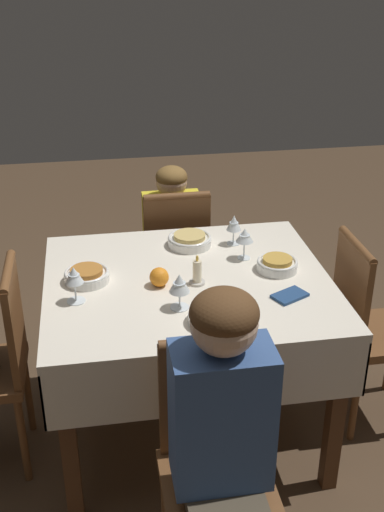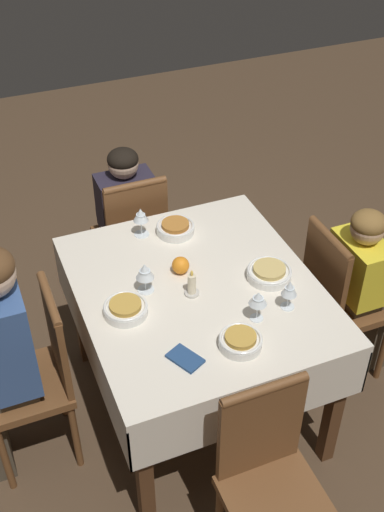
{
  "view_description": "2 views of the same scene",
  "coord_description": "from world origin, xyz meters",
  "px_view_note": "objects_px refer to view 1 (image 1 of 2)",
  "views": [
    {
      "loc": [
        0.36,
        2.26,
        2.04
      ],
      "look_at": [
        -0.01,
        0.02,
        0.89
      ],
      "focal_mm": 45.0,
      "sensor_mm": 36.0,
      "label": 1
    },
    {
      "loc": [
        -1.91,
        0.8,
        2.6
      ],
      "look_at": [
        0.04,
        0.01,
        0.92
      ],
      "focal_mm": 45.0,
      "sensor_mm": 36.0,
      "label": 2
    }
  ],
  "objects_px": {
    "chair_west": "(369,323)",
    "bowl_north": "(214,316)",
    "candle_centerpiece": "(197,274)",
    "orange_fruit": "(159,277)",
    "chair_south": "(175,258)",
    "wine_glass_south": "(234,224)",
    "bowl_west": "(277,264)",
    "person_adult_denim": "(224,450)",
    "person_child_yellow": "(171,240)",
    "wine_glass_east": "(74,277)",
    "chair_north": "(214,458)",
    "wine_glass_west": "(245,236)",
    "bowl_east": "(87,275)",
    "napkin_red_folded": "(290,296)",
    "wine_glass_north": "(179,284)",
    "bowl_south": "(190,240)",
    "dining_table": "(188,301)"
  },
  "relations": [
    {
      "from": "person_child_yellow",
      "to": "bowl_east",
      "type": "bearing_deg",
      "value": 61.38
    },
    {
      "from": "chair_west",
      "to": "bowl_west",
      "type": "xyz_separation_m",
      "value": [
        0.42,
        -0.06,
        0.3
      ]
    },
    {
      "from": "person_adult_denim",
      "to": "bowl_south",
      "type": "relative_size",
      "value": 6.01
    },
    {
      "from": "bowl_north",
      "to": "bowl_east",
      "type": "relative_size",
      "value": 1.01
    },
    {
      "from": "wine_glass_north",
      "to": "wine_glass_west",
      "type": "xyz_separation_m",
      "value": [
        -0.34,
        -0.36,
        0.01
      ]
    },
    {
      "from": "bowl_north",
      "to": "orange_fruit",
      "type": "height_order",
      "value": "orange_fruit"
    },
    {
      "from": "dining_table",
      "to": "orange_fruit",
      "type": "xyz_separation_m",
      "value": [
        0.12,
        0.03,
        0.14
      ]
    },
    {
      "from": "bowl_west",
      "to": "wine_glass_west",
      "type": "bearing_deg",
      "value": -48.56
    },
    {
      "from": "chair_west",
      "to": "bowl_north",
      "type": "height_order",
      "value": "chair_west"
    },
    {
      "from": "bowl_east",
      "to": "napkin_red_folded",
      "type": "xyz_separation_m",
      "value": [
        -0.77,
        0.26,
        -0.02
      ]
    },
    {
      "from": "wine_glass_north",
      "to": "bowl_west",
      "type": "distance_m",
      "value": 0.51
    },
    {
      "from": "chair_west",
      "to": "orange_fruit",
      "type": "height_order",
      "value": "chair_west"
    },
    {
      "from": "person_adult_denim",
      "to": "person_child_yellow",
      "type": "distance_m",
      "value": 1.75
    },
    {
      "from": "chair_south",
      "to": "bowl_west",
      "type": "relative_size",
      "value": 5.34
    },
    {
      "from": "chair_south",
      "to": "wine_glass_south",
      "type": "xyz_separation_m",
      "value": [
        -0.21,
        0.42,
        0.37
      ]
    },
    {
      "from": "wine_glass_south",
      "to": "candle_centerpiece",
      "type": "bearing_deg",
      "value": 56.26
    },
    {
      "from": "orange_fruit",
      "to": "bowl_east",
      "type": "bearing_deg",
      "value": -16.54
    },
    {
      "from": "bowl_north",
      "to": "bowl_west",
      "type": "distance_m",
      "value": 0.49
    },
    {
      "from": "bowl_north",
      "to": "person_child_yellow",
      "type": "bearing_deg",
      "value": -90.24
    },
    {
      "from": "dining_table",
      "to": "wine_glass_west",
      "type": "distance_m",
      "value": 0.37
    },
    {
      "from": "candle_centerpiece",
      "to": "orange_fruit",
      "type": "height_order",
      "value": "candle_centerpiece"
    },
    {
      "from": "chair_north",
      "to": "wine_glass_west",
      "type": "distance_m",
      "value": 0.99
    },
    {
      "from": "candle_centerpiece",
      "to": "bowl_north",
      "type": "bearing_deg",
      "value": 91.73
    },
    {
      "from": "wine_glass_north",
      "to": "napkin_red_folded",
      "type": "height_order",
      "value": "wine_glass_north"
    },
    {
      "from": "dining_table",
      "to": "bowl_west",
      "type": "bearing_deg",
      "value": -176.66
    },
    {
      "from": "bowl_south",
      "to": "bowl_east",
      "type": "bearing_deg",
      "value": 29.38
    },
    {
      "from": "bowl_north",
      "to": "wine_glass_south",
      "type": "relative_size",
      "value": 1.31
    },
    {
      "from": "wine_glass_west",
      "to": "candle_centerpiece",
      "type": "relative_size",
      "value": 1.11
    },
    {
      "from": "chair_north",
      "to": "bowl_north",
      "type": "xyz_separation_m",
      "value": [
        -0.07,
        -0.39,
        0.3
      ]
    },
    {
      "from": "chair_north",
      "to": "orange_fruit",
      "type": "height_order",
      "value": "chair_north"
    },
    {
      "from": "wine_glass_south",
      "to": "candle_centerpiece",
      "type": "height_order",
      "value": "wine_glass_south"
    },
    {
      "from": "orange_fruit",
      "to": "chair_south",
      "type": "bearing_deg",
      "value": -102.45
    },
    {
      "from": "dining_table",
      "to": "bowl_east",
      "type": "bearing_deg",
      "value": -7.62
    },
    {
      "from": "dining_table",
      "to": "wine_glass_south",
      "type": "xyz_separation_m",
      "value": [
        -0.26,
        -0.3,
        0.2
      ]
    },
    {
      "from": "wine_glass_west",
      "to": "orange_fruit",
      "type": "xyz_separation_m",
      "value": [
        0.39,
        0.18,
        -0.07
      ]
    },
    {
      "from": "wine_glass_north",
      "to": "bowl_west",
      "type": "height_order",
      "value": "wine_glass_north"
    },
    {
      "from": "chair_south",
      "to": "wine_glass_east",
      "type": "distance_m",
      "value": 1.03
    },
    {
      "from": "wine_glass_north",
      "to": "chair_north",
      "type": "bearing_deg",
      "value": 94.1
    },
    {
      "from": "candle_centerpiece",
      "to": "orange_fruit",
      "type": "xyz_separation_m",
      "value": [
        0.15,
        -0.01,
        -0.01
      ]
    },
    {
      "from": "dining_table",
      "to": "person_child_yellow",
      "type": "bearing_deg",
      "value": -92.96
    },
    {
      "from": "wine_glass_east",
      "to": "wine_glass_west",
      "type": "relative_size",
      "value": 1.05
    },
    {
      "from": "wine_glass_east",
      "to": "bowl_south",
      "type": "bearing_deg",
      "value": -140.7
    },
    {
      "from": "bowl_south",
      "to": "wine_glass_east",
      "type": "bearing_deg",
      "value": 39.3
    },
    {
      "from": "wine_glass_south",
      "to": "wine_glass_north",
      "type": "bearing_deg",
      "value": 57.74
    },
    {
      "from": "person_child_yellow",
      "to": "orange_fruit",
      "type": "xyz_separation_m",
      "value": [
        0.17,
        0.91,
        0.27
      ]
    },
    {
      "from": "wine_glass_north",
      "to": "orange_fruit",
      "type": "relative_size",
      "value": 1.83
    },
    {
      "from": "wine_glass_east",
      "to": "candle_centerpiece",
      "type": "distance_m",
      "value": 0.49
    },
    {
      "from": "chair_north",
      "to": "wine_glass_south",
      "type": "relative_size",
      "value": 6.49
    },
    {
      "from": "chair_south",
      "to": "napkin_red_folded",
      "type": "xyz_separation_m",
      "value": [
        -0.32,
        0.92,
        0.27
      ]
    },
    {
      "from": "chair_north",
      "to": "wine_glass_east",
      "type": "distance_m",
      "value": 0.84
    }
  ]
}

